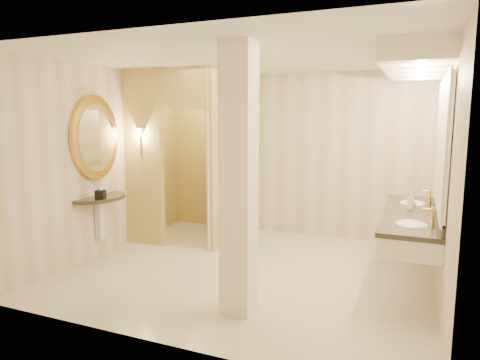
% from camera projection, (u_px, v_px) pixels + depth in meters
% --- Properties ---
extents(floor, '(4.50, 4.50, 0.00)m').
position_uv_depth(floor, '(248.00, 270.00, 5.60)').
color(floor, beige).
rests_on(floor, ground).
extents(ceiling, '(4.50, 4.50, 0.00)m').
position_uv_depth(ceiling, '(248.00, 58.00, 5.20)').
color(ceiling, white).
rests_on(ceiling, wall_back).
extents(wall_back, '(4.50, 0.02, 2.70)m').
position_uv_depth(wall_back, '(291.00, 155.00, 7.23)').
color(wall_back, beige).
rests_on(wall_back, floor).
extents(wall_front, '(4.50, 0.02, 2.70)m').
position_uv_depth(wall_front, '(160.00, 194.00, 3.57)').
color(wall_front, beige).
rests_on(wall_front, floor).
extents(wall_left, '(0.02, 4.00, 2.70)m').
position_uv_depth(wall_left, '(105.00, 161.00, 6.25)').
color(wall_left, beige).
rests_on(wall_left, floor).
extents(wall_right, '(0.02, 4.00, 2.70)m').
position_uv_depth(wall_right, '(445.00, 177.00, 4.54)').
color(wall_right, beige).
rests_on(wall_right, floor).
extents(toilet_closet, '(1.50, 1.55, 2.70)m').
position_uv_depth(toilet_closet, '(204.00, 156.00, 6.71)').
color(toilet_closet, '#E5CD77').
rests_on(toilet_closet, floor).
extents(wall_sconce, '(0.14, 0.14, 0.42)m').
position_uv_depth(wall_sconce, '(140.00, 134.00, 6.47)').
color(wall_sconce, gold).
rests_on(wall_sconce, toilet_closet).
extents(vanity, '(0.75, 2.40, 2.09)m').
position_uv_depth(vanity, '(419.00, 148.00, 4.92)').
color(vanity, white).
rests_on(vanity, floor).
extents(console_shelf, '(0.91, 0.91, 1.90)m').
position_uv_depth(console_shelf, '(96.00, 163.00, 6.02)').
color(console_shelf, black).
rests_on(console_shelf, floor).
extents(pillar, '(0.31, 0.31, 2.70)m').
position_uv_depth(pillar, '(239.00, 182.00, 4.23)').
color(pillar, white).
rests_on(pillar, floor).
extents(tissue_box, '(0.16, 0.16, 0.12)m').
position_uv_depth(tissue_box, '(101.00, 194.00, 5.84)').
color(tissue_box, black).
rests_on(tissue_box, console_shelf).
extents(toilet, '(0.61, 0.86, 0.79)m').
position_uv_depth(toilet, '(225.00, 208.00, 7.51)').
color(toilet, white).
rests_on(toilet, floor).
extents(soap_bottle_a, '(0.08, 0.08, 0.13)m').
position_uv_depth(soap_bottle_a, '(411.00, 201.00, 5.34)').
color(soap_bottle_a, beige).
rests_on(soap_bottle_a, vanity).
extents(soap_bottle_b, '(0.11, 0.11, 0.12)m').
position_uv_depth(soap_bottle_b, '(413.00, 202.00, 5.36)').
color(soap_bottle_b, silver).
rests_on(soap_bottle_b, vanity).
extents(soap_bottle_c, '(0.10, 0.10, 0.21)m').
position_uv_depth(soap_bottle_c, '(410.00, 201.00, 5.14)').
color(soap_bottle_c, '#C6B28C').
rests_on(soap_bottle_c, vanity).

